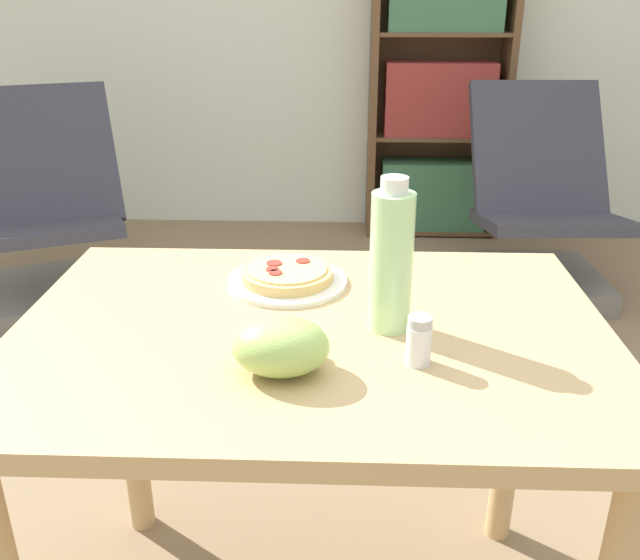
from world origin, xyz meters
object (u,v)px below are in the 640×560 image
grape_bunch (282,347)px  lounge_chair_far (540,229)px  pizza_on_plate (287,277)px  drink_bottle (391,260)px  lounge_chair_near (56,238)px  bookshelf (439,94)px  salt_shaker (419,341)px

grape_bunch → lounge_chair_far: bearing=64.3°
grape_bunch → pizza_on_plate: bearing=93.5°
drink_bottle → lounge_chair_far: size_ratio=0.30×
drink_bottle → lounge_chair_near: size_ratio=0.28×
drink_bottle → bookshelf: (0.41, 2.61, -0.10)m
pizza_on_plate → drink_bottle: bearing=-42.9°
salt_shaker → bookshelf: bearing=82.3°
drink_bottle → lounge_chair_near: drink_bottle is taller
pizza_on_plate → lounge_chair_near: lounge_chair_near is taller
lounge_chair_far → bookshelf: bookshelf is taller
lounge_chair_far → lounge_chair_near: bearing=-176.7°
pizza_on_plate → drink_bottle: drink_bottle is taller
pizza_on_plate → grape_bunch: grape_bunch is taller
grape_bunch → lounge_chair_near: lounge_chair_near is taller
grape_bunch → bookshelf: (0.57, 2.76, -0.02)m
salt_shaker → lounge_chair_near: size_ratio=0.09×
grape_bunch → salt_shaker: size_ratio=1.85×
pizza_on_plate → lounge_chair_far: 1.97m
pizza_on_plate → bookshelf: size_ratio=0.15×
salt_shaker → lounge_chair_far: bearing=69.0°
drink_bottle → salt_shaker: (0.04, -0.12, -0.08)m
grape_bunch → lounge_chair_near: 2.16m
lounge_chair_far → bookshelf: (-0.38, 0.78, 0.46)m
grape_bunch → lounge_chair_near: (-1.13, 1.78, -0.49)m
grape_bunch → lounge_chair_near: bearing=122.5°
grape_bunch → salt_shaker: 0.21m
drink_bottle → salt_shaker: drink_bottle is taller
drink_bottle → lounge_chair_far: drink_bottle is taller
pizza_on_plate → salt_shaker: 0.37m
salt_shaker → grape_bunch: bearing=-171.0°
grape_bunch → drink_bottle: bearing=42.6°
salt_shaker → bookshelf: size_ratio=0.05×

